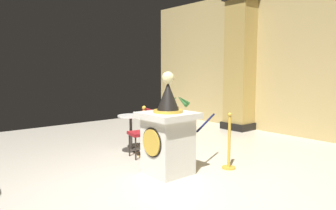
{
  "coord_description": "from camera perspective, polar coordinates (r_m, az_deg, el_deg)",
  "views": [
    {
      "loc": [
        3.77,
        -2.85,
        1.75
      ],
      "look_at": [
        -0.14,
        0.45,
        1.16
      ],
      "focal_mm": 33.67,
      "sensor_mm": 36.0,
      "label": 1
    }
  ],
  "objects": [
    {
      "name": "ground_plane",
      "position": [
        5.04,
        -2.92,
        -13.72
      ],
      "size": [
        11.57,
        11.57,
        0.0
      ],
      "primitive_type": "plane",
      "color": "beige"
    },
    {
      "name": "back_wall",
      "position": [
        8.63,
        24.24,
        7.53
      ],
      "size": [
        11.57,
        0.16,
        3.95
      ],
      "primitive_type": "cube",
      "color": "tan",
      "rests_on": "ground_plane"
    },
    {
      "name": "pedestal_clock",
      "position": [
        5.23,
        -0.04,
        -5.53
      ],
      "size": [
        0.82,
        0.82,
        1.7
      ],
      "color": "silver",
      "rests_on": "ground_plane"
    },
    {
      "name": "stanchion_near",
      "position": [
        5.66,
        10.99,
        -7.87
      ],
      "size": [
        0.24,
        0.24,
        1.0
      ],
      "color": "gold",
      "rests_on": "ground_plane"
    },
    {
      "name": "stanchion_far",
      "position": [
        6.33,
        -4.31,
        -6.13
      ],
      "size": [
        0.24,
        0.24,
        1.02
      ],
      "color": "gold",
      "rests_on": "ground_plane"
    },
    {
      "name": "velvet_rope",
      "position": [
        5.85,
        2.92,
        -2.85
      ],
      "size": [
        1.17,
        1.15,
        0.22
      ],
      "color": "#141947"
    },
    {
      "name": "column_left",
      "position": [
        9.31,
        13.1,
        7.26
      ],
      "size": [
        0.84,
        0.84,
        3.79
      ],
      "color": "black",
      "rests_on": "ground_plane"
    },
    {
      "name": "potted_palm_left",
      "position": [
        8.42,
        1.67,
        -3.18
      ],
      "size": [
        0.84,
        0.81,
        1.08
      ],
      "color": "black",
      "rests_on": "ground_plane"
    },
    {
      "name": "cafe_table",
      "position": [
        6.78,
        -6.74,
        -4.16
      ],
      "size": [
        0.55,
        0.55,
        0.77
      ],
      "color": "#332D28",
      "rests_on": "ground_plane"
    },
    {
      "name": "cafe_chair_red",
      "position": [
        6.27,
        -4.48,
        -4.23
      ],
      "size": [
        0.47,
        0.47,
        0.96
      ],
      "color": "black",
      "rests_on": "ground_plane"
    }
  ]
}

